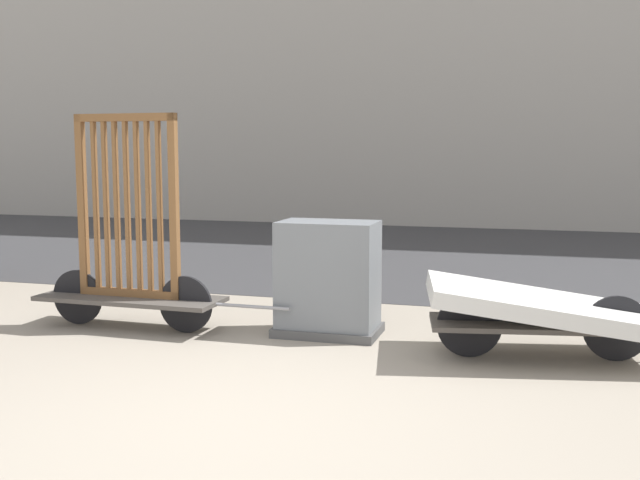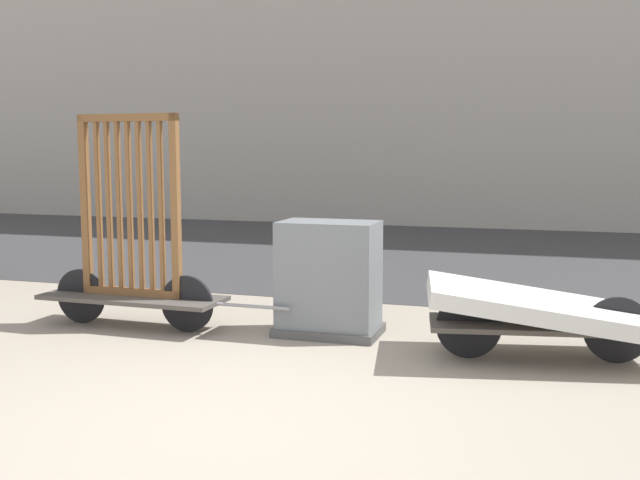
% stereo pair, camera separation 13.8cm
% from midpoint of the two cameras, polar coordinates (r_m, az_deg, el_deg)
% --- Properties ---
extents(ground_plane, '(60.00, 60.00, 0.00)m').
position_cam_midpoint_polar(ground_plane, '(4.74, -6.83, -13.76)').
color(ground_plane, gray).
extents(road_strip, '(56.00, 8.24, 0.01)m').
position_cam_midpoint_polar(road_strip, '(12.20, 8.62, -0.99)').
color(road_strip, '#38383A').
rests_on(road_strip, ground_plane).
extents(bike_cart_with_bedframe, '(2.47, 0.61, 1.99)m').
position_cam_midpoint_polar(bike_cart_with_bedframe, '(7.19, -13.60, -1.37)').
color(bike_cart_with_bedframe, '#4C4742').
rests_on(bike_cart_with_bedframe, ground_plane).
extents(bike_cart_with_mattress, '(2.54, 1.32, 0.63)m').
position_cam_midpoint_polar(bike_cart_with_mattress, '(6.22, 17.26, -5.17)').
color(bike_cart_with_mattress, '#4C4742').
rests_on(bike_cart_with_mattress, ground_plane).
extents(utility_cabinet, '(0.93, 0.59, 1.03)m').
position_cam_midpoint_polar(utility_cabinet, '(6.74, 1.27, -3.28)').
color(utility_cabinet, '#4C4C4C').
rests_on(utility_cabinet, ground_plane).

